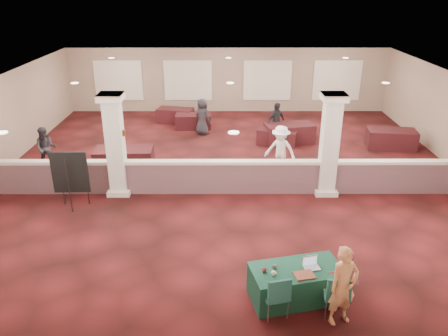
{
  "coord_description": "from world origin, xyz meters",
  "views": [
    {
      "loc": [
        -0.22,
        -13.95,
        6.18
      ],
      "look_at": [
        -0.2,
        -2.0,
        1.07
      ],
      "focal_mm": 35.0,
      "sensor_mm": 36.0,
      "label": 1
    }
  ],
  "objects_px": {
    "far_table_front_center": "(277,137)",
    "far_table_back_center": "(193,121)",
    "easel_board": "(70,173)",
    "far_table_front_right": "(391,139)",
    "far_table_front_left": "(124,160)",
    "woman": "(343,286)",
    "far_table_back_left": "(175,115)",
    "attendee_a": "(46,148)",
    "attendee_b": "(280,150)",
    "conf_chair_side": "(277,293)",
    "near_table": "(296,283)",
    "far_table_back_right": "(289,133)",
    "attendee_c": "(276,121)",
    "attendee_d": "(202,117)",
    "conf_chair_main": "(337,293)"
  },
  "relations": [
    {
      "from": "attendee_a",
      "to": "attendee_c",
      "type": "bearing_deg",
      "value": 8.51
    },
    {
      "from": "far_table_back_left",
      "to": "woman",
      "type": "bearing_deg",
      "value": -71.0
    },
    {
      "from": "far_table_front_left",
      "to": "attendee_a",
      "type": "relative_size",
      "value": 1.31
    },
    {
      "from": "attendee_a",
      "to": "attendee_b",
      "type": "distance_m",
      "value": 8.25
    },
    {
      "from": "far_table_front_left",
      "to": "far_table_front_center",
      "type": "distance_m",
      "value": 6.32
    },
    {
      "from": "conf_chair_side",
      "to": "far_table_front_center",
      "type": "xyz_separation_m",
      "value": [
        1.18,
        10.09,
        -0.26
      ]
    },
    {
      "from": "conf_chair_main",
      "to": "far_table_back_left",
      "type": "relative_size",
      "value": 0.59
    },
    {
      "from": "near_table",
      "to": "far_table_back_right",
      "type": "relative_size",
      "value": 0.96
    },
    {
      "from": "far_table_front_center",
      "to": "far_table_back_center",
      "type": "xyz_separation_m",
      "value": [
        -3.59,
        2.14,
        0.0
      ]
    },
    {
      "from": "far_table_front_right",
      "to": "far_table_back_right",
      "type": "xyz_separation_m",
      "value": [
        -4.0,
        0.66,
        0.02
      ]
    },
    {
      "from": "conf_chair_side",
      "to": "far_table_back_right",
      "type": "relative_size",
      "value": 0.5
    },
    {
      "from": "woman",
      "to": "far_table_front_left",
      "type": "bearing_deg",
      "value": 107.24
    },
    {
      "from": "attendee_c",
      "to": "attendee_d",
      "type": "distance_m",
      "value": 3.2
    },
    {
      "from": "woman",
      "to": "far_table_front_left",
      "type": "distance_m",
      "value": 9.48
    },
    {
      "from": "far_table_front_center",
      "to": "far_table_back_left",
      "type": "distance_m",
      "value": 5.44
    },
    {
      "from": "woman",
      "to": "far_table_back_left",
      "type": "xyz_separation_m",
      "value": [
        -4.56,
        13.25,
        -0.5
      ]
    },
    {
      "from": "conf_chair_side",
      "to": "far_table_front_center",
      "type": "bearing_deg",
      "value": 69.99
    },
    {
      "from": "far_table_front_center",
      "to": "far_table_back_center",
      "type": "distance_m",
      "value": 4.18
    },
    {
      "from": "woman",
      "to": "far_table_back_left",
      "type": "relative_size",
      "value": 1.01
    },
    {
      "from": "near_table",
      "to": "conf_chair_main",
      "type": "xyz_separation_m",
      "value": [
        0.7,
        -0.58,
        0.22
      ]
    },
    {
      "from": "far_table_front_right",
      "to": "far_table_back_center",
      "type": "xyz_separation_m",
      "value": [
        -8.09,
        2.6,
        -0.06
      ]
    },
    {
      "from": "easel_board",
      "to": "far_table_back_right",
      "type": "height_order",
      "value": "easel_board"
    },
    {
      "from": "near_table",
      "to": "attendee_b",
      "type": "height_order",
      "value": "attendee_b"
    },
    {
      "from": "attendee_d",
      "to": "near_table",
      "type": "bearing_deg",
      "value": 140.7
    },
    {
      "from": "far_table_front_left",
      "to": "far_table_back_center",
      "type": "distance_m",
      "value": 5.29
    },
    {
      "from": "conf_chair_side",
      "to": "easel_board",
      "type": "relative_size",
      "value": 0.55
    },
    {
      "from": "far_table_front_left",
      "to": "attendee_b",
      "type": "relative_size",
      "value": 1.16
    },
    {
      "from": "attendee_d",
      "to": "far_table_front_right",
      "type": "bearing_deg",
      "value": -155.09
    },
    {
      "from": "woman",
      "to": "attendee_d",
      "type": "relative_size",
      "value": 1.05
    },
    {
      "from": "woman",
      "to": "far_table_back_center",
      "type": "bearing_deg",
      "value": 86.12
    },
    {
      "from": "near_table",
      "to": "easel_board",
      "type": "height_order",
      "value": "easel_board"
    },
    {
      "from": "conf_chair_side",
      "to": "far_table_back_right",
      "type": "xyz_separation_m",
      "value": [
        1.68,
        10.29,
        -0.18
      ]
    },
    {
      "from": "far_table_front_left",
      "to": "woman",
      "type": "bearing_deg",
      "value": -52.38
    },
    {
      "from": "far_table_back_center",
      "to": "far_table_back_right",
      "type": "relative_size",
      "value": 0.81
    },
    {
      "from": "near_table",
      "to": "attendee_b",
      "type": "xyz_separation_m",
      "value": [
        0.43,
        6.5,
        0.5
      ]
    },
    {
      "from": "far_table_front_center",
      "to": "far_table_front_right",
      "type": "height_order",
      "value": "far_table_front_right"
    },
    {
      "from": "near_table",
      "to": "easel_board",
      "type": "bearing_deg",
      "value": 132.99
    },
    {
      "from": "far_table_front_left",
      "to": "attendee_d",
      "type": "distance_m",
      "value": 4.79
    },
    {
      "from": "near_table",
      "to": "attendee_a",
      "type": "relative_size",
      "value": 1.24
    },
    {
      "from": "far_table_front_right",
      "to": "far_table_back_left",
      "type": "bearing_deg",
      "value": 158.7
    },
    {
      "from": "far_table_front_left",
      "to": "far_table_back_right",
      "type": "bearing_deg",
      "value": 25.01
    },
    {
      "from": "near_table",
      "to": "easel_board",
      "type": "relative_size",
      "value": 1.07
    },
    {
      "from": "easel_board",
      "to": "far_table_front_right",
      "type": "relative_size",
      "value": 0.94
    },
    {
      "from": "far_table_back_left",
      "to": "attendee_c",
      "type": "bearing_deg",
      "value": -28.38
    },
    {
      "from": "far_table_back_center",
      "to": "attendee_a",
      "type": "relative_size",
      "value": 1.05
    },
    {
      "from": "near_table",
      "to": "far_table_back_right",
      "type": "xyz_separation_m",
      "value": [
        1.2,
        9.7,
        0.04
      ]
    },
    {
      "from": "attendee_d",
      "to": "attendee_a",
      "type": "bearing_deg",
      "value": 73.44
    },
    {
      "from": "far_table_front_center",
      "to": "attendee_c",
      "type": "relative_size",
      "value": 1.0
    },
    {
      "from": "conf_chair_main",
      "to": "far_table_front_right",
      "type": "relative_size",
      "value": 0.52
    },
    {
      "from": "conf_chair_main",
      "to": "far_table_back_right",
      "type": "height_order",
      "value": "conf_chair_main"
    }
  ]
}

